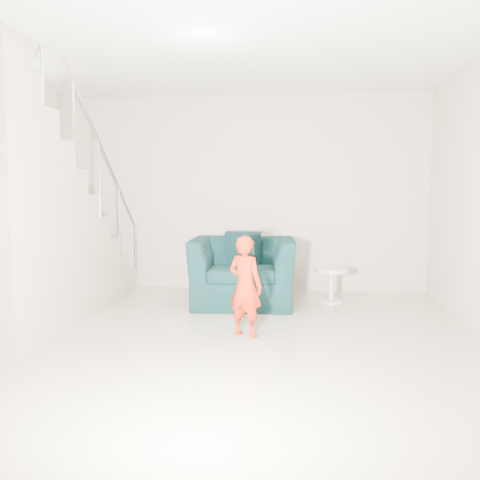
% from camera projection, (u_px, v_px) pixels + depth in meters
% --- Properties ---
extents(floor, '(5.50, 5.50, 0.00)m').
position_uv_depth(floor, '(206.00, 348.00, 4.51)').
color(floor, '#A0917C').
rests_on(floor, ground).
extents(ceiling, '(5.50, 5.50, 0.00)m').
position_uv_depth(ceiling, '(203.00, 34.00, 4.24)').
color(ceiling, silver).
rests_on(ceiling, back_wall).
extents(back_wall, '(5.00, 0.00, 5.00)m').
position_uv_depth(back_wall, '(244.00, 194.00, 7.09)').
color(back_wall, '#B6A994').
rests_on(back_wall, floor).
extents(front_wall, '(5.00, 0.00, 5.00)m').
position_uv_depth(front_wall, '(37.00, 204.00, 1.66)').
color(front_wall, '#B6A994').
rests_on(front_wall, floor).
extents(armchair, '(1.32, 1.18, 0.81)m').
position_uv_depth(armchair, '(243.00, 271.00, 6.23)').
color(armchair, black).
rests_on(armchair, floor).
extents(toddler, '(0.42, 0.36, 0.97)m').
position_uv_depth(toddler, '(245.00, 286.00, 4.84)').
color(toddler, '#A4050C').
rests_on(toddler, floor).
extents(side_table, '(0.43, 0.43, 0.43)m').
position_uv_depth(side_table, '(331.00, 279.00, 6.32)').
color(side_table, silver).
rests_on(side_table, floor).
extents(staircase, '(1.02, 3.03, 3.62)m').
position_uv_depth(staircase, '(25.00, 234.00, 5.22)').
color(staircase, '#ADA089').
rests_on(staircase, floor).
extents(cushion, '(0.46, 0.22, 0.45)m').
position_uv_depth(cushion, '(243.00, 249.00, 6.52)').
color(cushion, black).
rests_on(cushion, armchair).
extents(throw, '(0.05, 0.52, 0.58)m').
position_uv_depth(throw, '(197.00, 263.00, 6.24)').
color(throw, black).
rests_on(throw, armchair).
extents(phone, '(0.03, 0.05, 0.10)m').
position_uv_depth(phone, '(253.00, 249.00, 4.79)').
color(phone, black).
rests_on(phone, toddler).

